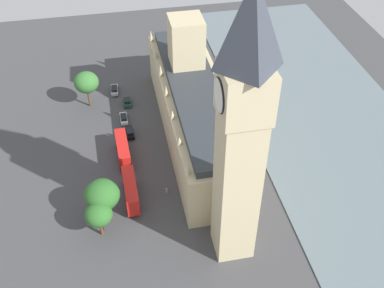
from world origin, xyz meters
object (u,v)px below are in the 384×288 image
object	(u,v)px
car_silver_kerbside	(114,90)
pedestrian_trailing	(167,191)
parliament_building	(194,106)
double_decker_bus_midblock	(131,190)
car_black_far_end	(130,132)
street_lamp_slot_11	(100,214)
double_decker_bus_near_tower	(123,150)
plane_tree_leading	(102,195)
plane_tree_corner	(99,215)
street_lamp_slot_10	(97,187)
clock_tower	(241,134)
plane_tree_under_trees	(86,82)
car_white_opposite_hall	(124,118)
car_dark_green_by_river_gate	(127,102)

from	to	relation	value
car_silver_kerbside	pedestrian_trailing	bearing A→B (deg)	-75.23
parliament_building	double_decker_bus_midblock	xyz separation A→B (m)	(17.04, 19.26, -4.86)
parliament_building	double_decker_bus_midblock	size ratio (longest dim) A/B	5.32
car_black_far_end	street_lamp_slot_11	xyz separation A→B (m)	(7.91, 27.75, 3.85)
double_decker_bus_near_tower	plane_tree_leading	world-z (taller)	plane_tree_leading
plane_tree_corner	street_lamp_slot_10	size ratio (longest dim) A/B	1.34
clock_tower	pedestrian_trailing	size ratio (longest dim) A/B	34.11
clock_tower	plane_tree_under_trees	size ratio (longest dim) A/B	5.34
car_white_opposite_hall	car_black_far_end	xyz separation A→B (m)	(-0.96, 5.80, 0.00)
double_decker_bus_near_tower	parliament_building	bearing A→B (deg)	18.95
double_decker_bus_near_tower	double_decker_bus_midblock	world-z (taller)	same
car_dark_green_by_river_gate	double_decker_bus_near_tower	xyz separation A→B (m)	(2.72, 20.77, 1.75)
pedestrian_trailing	plane_tree_under_trees	world-z (taller)	plane_tree_under_trees
parliament_building	plane_tree_corner	distance (m)	36.00
parliament_building	street_lamp_slot_10	distance (m)	30.27
car_dark_green_by_river_gate	street_lamp_slot_11	size ratio (longest dim) A/B	0.60
car_dark_green_by_river_gate	double_decker_bus_midblock	xyz separation A→B (m)	(2.25, 33.45, 1.75)
plane_tree_under_trees	plane_tree_leading	bearing A→B (deg)	92.70
plane_tree_under_trees	car_dark_green_by_river_gate	bearing A→B (deg)	171.99
car_silver_kerbside	double_decker_bus_midblock	bearing A→B (deg)	-85.86
plane_tree_corner	street_lamp_slot_10	xyz separation A→B (m)	(0.18, -8.65, -1.52)
plane_tree_leading	plane_tree_under_trees	distance (m)	39.12
car_black_far_end	street_lamp_slot_11	size ratio (longest dim) A/B	0.69
car_dark_green_by_river_gate	street_lamp_slot_11	bearing A→B (deg)	-100.45
double_decker_bus_near_tower	plane_tree_corner	distance (m)	21.70
car_black_far_end	street_lamp_slot_10	bearing A→B (deg)	-114.31
parliament_building	plane_tree_under_trees	world-z (taller)	parliament_building
double_decker_bus_near_tower	car_dark_green_by_river_gate	bearing A→B (deg)	80.89
double_decker_bus_midblock	plane_tree_corner	distance (m)	10.69
street_lamp_slot_11	double_decker_bus_midblock	bearing A→B (deg)	-131.46
parliament_building	street_lamp_slot_11	xyz separation A→B (m)	(23.23, 26.27, -2.76)
plane_tree_leading	parliament_building	bearing A→B (deg)	-133.68
double_decker_bus_near_tower	street_lamp_slot_11	xyz separation A→B (m)	(5.71, 19.69, 2.10)
car_black_far_end	plane_tree_leading	size ratio (longest dim) A/B	0.48
car_black_far_end	plane_tree_leading	bearing A→B (deg)	-107.65
double_decker_bus_midblock	plane_tree_leading	xyz separation A→B (m)	(5.44, 4.29, 4.33)
car_dark_green_by_river_gate	double_decker_bus_midblock	distance (m)	33.57
car_white_opposite_hall	plane_tree_corner	bearing A→B (deg)	-102.14
car_white_opposite_hall	double_decker_bus_near_tower	bearing A→B (deg)	-95.42
parliament_building	plane_tree_corner	xyz separation A→B (m)	(23.50, 27.21, -1.81)
pedestrian_trailing	car_white_opposite_hall	bearing A→B (deg)	127.97
car_white_opposite_hall	plane_tree_under_trees	bearing A→B (deg)	133.94
parliament_building	clock_tower	xyz separation A→B (m)	(-0.24, 34.64, 19.75)
car_white_opposite_hall	street_lamp_slot_10	bearing A→B (deg)	-106.30
car_dark_green_by_river_gate	plane_tree_corner	bearing A→B (deg)	-100.54
car_silver_kerbside	pedestrian_trailing	distance (m)	40.17
pedestrian_trailing	plane_tree_under_trees	xyz separation A→B (m)	(14.69, -34.52, 6.49)
parliament_building	plane_tree_leading	xyz separation A→B (m)	(22.48, 23.55, -0.53)
plane_tree_under_trees	car_silver_kerbside	bearing A→B (deg)	-144.12
clock_tower	car_black_far_end	xyz separation A→B (m)	(15.57, -36.13, -26.35)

